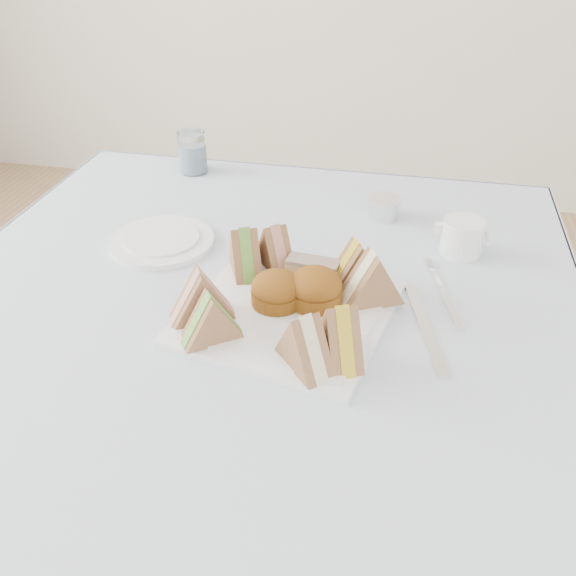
% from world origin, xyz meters
% --- Properties ---
extents(floor, '(4.00, 4.00, 0.00)m').
position_xyz_m(floor, '(0.00, 0.00, 0.00)').
color(floor, '#9E7751').
rests_on(floor, ground).
extents(table, '(0.90, 0.90, 0.74)m').
position_xyz_m(table, '(0.00, 0.00, 0.37)').
color(table, brown).
rests_on(table, floor).
extents(tablecloth, '(1.02, 1.02, 0.01)m').
position_xyz_m(tablecloth, '(0.00, 0.00, 0.74)').
color(tablecloth, silver).
rests_on(tablecloth, table).
extents(serving_plate, '(0.33, 0.33, 0.01)m').
position_xyz_m(serving_plate, '(0.07, -0.05, 0.75)').
color(serving_plate, white).
rests_on(serving_plate, tablecloth).
extents(sandwich_fl_a, '(0.10, 0.08, 0.08)m').
position_xyz_m(sandwich_fl_a, '(-0.05, -0.10, 0.80)').
color(sandwich_fl_a, '#976A4E').
rests_on(sandwich_fl_a, serving_plate).
extents(sandwich_fl_b, '(0.09, 0.08, 0.07)m').
position_xyz_m(sandwich_fl_b, '(-0.02, -0.14, 0.80)').
color(sandwich_fl_b, '#976A4E').
rests_on(sandwich_fl_b, serving_plate).
extents(sandwich_fr_a, '(0.08, 0.10, 0.08)m').
position_xyz_m(sandwich_fr_a, '(0.15, -0.14, 0.80)').
color(sandwich_fr_a, '#976A4E').
rests_on(sandwich_fr_a, serving_plate).
extents(sandwich_fr_b, '(0.09, 0.09, 0.08)m').
position_xyz_m(sandwich_fr_b, '(0.11, -0.16, 0.80)').
color(sandwich_fr_b, '#976A4E').
rests_on(sandwich_fr_b, serving_plate).
extents(sandwich_bl_a, '(0.08, 0.10, 0.08)m').
position_xyz_m(sandwich_bl_a, '(-0.02, 0.04, 0.80)').
color(sandwich_bl_a, '#976A4E').
rests_on(sandwich_bl_a, serving_plate).
extents(sandwich_bl_b, '(0.08, 0.09, 0.08)m').
position_xyz_m(sandwich_bl_b, '(0.02, 0.07, 0.80)').
color(sandwich_bl_b, '#976A4E').
rests_on(sandwich_bl_b, serving_plate).
extents(sandwich_br_a, '(0.11, 0.09, 0.09)m').
position_xyz_m(sandwich_br_a, '(0.18, -0.00, 0.80)').
color(sandwich_br_a, '#976A4E').
rests_on(sandwich_br_a, serving_plate).
extents(sandwich_br_b, '(0.10, 0.08, 0.08)m').
position_xyz_m(sandwich_br_b, '(0.15, 0.04, 0.80)').
color(sandwich_br_b, '#976A4E').
rests_on(sandwich_br_b, serving_plate).
extents(scone_left, '(0.09, 0.09, 0.05)m').
position_xyz_m(scone_left, '(0.05, -0.04, 0.78)').
color(scone_left, brown).
rests_on(scone_left, serving_plate).
extents(scone_right, '(0.10, 0.10, 0.05)m').
position_xyz_m(scone_right, '(0.10, -0.03, 0.79)').
color(scone_right, brown).
rests_on(scone_right, serving_plate).
extents(pastry_slice, '(0.08, 0.04, 0.04)m').
position_xyz_m(pastry_slice, '(0.09, 0.03, 0.78)').
color(pastry_slice, tan).
rests_on(pastry_slice, serving_plate).
extents(side_plate, '(0.21, 0.21, 0.01)m').
position_xyz_m(side_plate, '(-0.20, 0.12, 0.75)').
color(side_plate, white).
rests_on(side_plate, tablecloth).
extents(water_glass, '(0.06, 0.06, 0.09)m').
position_xyz_m(water_glass, '(-0.25, 0.44, 0.79)').
color(water_glass, white).
rests_on(water_glass, tablecloth).
extents(tea_strainer, '(0.08, 0.08, 0.04)m').
position_xyz_m(tea_strainer, '(0.18, 0.30, 0.76)').
color(tea_strainer, silver).
rests_on(tea_strainer, tablecloth).
extents(knife, '(0.07, 0.21, 0.00)m').
position_xyz_m(knife, '(0.27, -0.04, 0.75)').
color(knife, silver).
rests_on(knife, tablecloth).
extents(fork, '(0.05, 0.16, 0.00)m').
position_xyz_m(fork, '(0.29, 0.04, 0.75)').
color(fork, silver).
rests_on(fork, tablecloth).
extents(creamer_jug, '(0.07, 0.07, 0.06)m').
position_xyz_m(creamer_jug, '(0.32, 0.19, 0.78)').
color(creamer_jug, white).
rests_on(creamer_jug, tablecloth).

